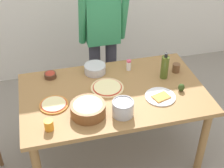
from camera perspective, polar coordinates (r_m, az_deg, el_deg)
ground at (r=3.30m, az=0.22°, el=-11.95°), size 8.00×8.00×0.00m
dining_table at (r=2.84m, az=0.25°, el=-2.88°), size 1.60×0.96×0.76m
person_cook at (r=3.33m, az=-1.69°, el=8.97°), size 0.49×0.25×1.62m
pizza_raw_on_board at (r=2.82m, az=-0.85°, el=-0.64°), size 0.29×0.29×0.02m
pizza_cooked_on_tray at (r=2.68m, az=-10.29°, el=-3.61°), size 0.24×0.24×0.02m
plate_with_slice at (r=2.75m, az=8.60°, el=-2.24°), size 0.26×0.26×0.02m
popcorn_bowl at (r=2.53m, az=-4.30°, el=-4.31°), size 0.28×0.28×0.11m
mixing_bowl_steel at (r=3.01m, az=-3.04°, el=2.71°), size 0.20×0.20×0.08m
small_sauce_bowl at (r=3.00m, az=-10.92°, el=1.62°), size 0.11×0.11×0.06m
olive_oil_bottle at (r=2.94m, az=9.35°, el=2.99°), size 0.07×0.07×0.26m
steel_pot at (r=2.52m, az=1.95°, el=-4.27°), size 0.17×0.17×0.13m
cup_orange at (r=2.45m, az=-11.16°, el=-7.18°), size 0.07×0.07×0.08m
cup_small_brown at (r=3.08m, az=11.32°, el=2.83°), size 0.07×0.07×0.08m
salt_shaker at (r=3.04m, az=2.99°, el=3.37°), size 0.04×0.04×0.11m
avocado at (r=2.84m, az=12.21°, el=-0.61°), size 0.06×0.06×0.07m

